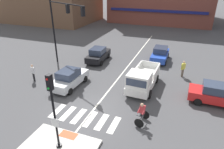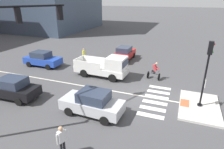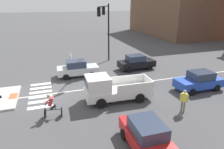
{
  "view_description": "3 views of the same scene",
  "coord_description": "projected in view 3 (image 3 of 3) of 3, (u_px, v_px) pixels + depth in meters",
  "views": [
    {
      "loc": [
        5.9,
        -10.45,
        8.77
      ],
      "look_at": [
        0.22,
        4.44,
        1.22
      ],
      "focal_mm": 32.07,
      "sensor_mm": 36.0,
      "label": 1
    },
    {
      "loc": [
        -13.16,
        -1.98,
        7.22
      ],
      "look_at": [
        0.22,
        3.16,
        1.45
      ],
      "focal_mm": 31.04,
      "sensor_mm": 36.0,
      "label": 2
    },
    {
      "loc": [
        15.96,
        0.54,
        7.17
      ],
      "look_at": [
        1.33,
        5.31,
        1.55
      ],
      "focal_mm": 31.85,
      "sensor_mm": 36.0,
      "label": 3
    }
  ],
  "objects": [
    {
      "name": "cyclist",
      "position": [
        52.0,
        105.0,
        12.87
      ],
      "size": [
        0.82,
        1.18,
        1.68
      ],
      "color": "black",
      "rests_on": "ground"
    },
    {
      "name": "crosswalk_stripe_c",
      "position": [
        41.0,
        92.0,
        16.82
      ],
      "size": [
        0.44,
        1.8,
        0.01
      ],
      "primitive_type": "cube",
      "color": "silver",
      "rests_on": "ground"
    },
    {
      "name": "building_far_block",
      "position": [
        177.0,
        7.0,
        45.84
      ],
      "size": [
        22.21,
        14.71,
        12.23
      ],
      "color": "brown",
      "rests_on": "ground"
    },
    {
      "name": "crosswalk_stripe_b",
      "position": [
        41.0,
        88.0,
        17.62
      ],
      "size": [
        0.44,
        1.8,
        0.01
      ],
      "primitive_type": "cube",
      "color": "silver",
      "rests_on": "ground"
    },
    {
      "name": "traffic_light_mast",
      "position": [
        106.0,
        23.0,
        22.6
      ],
      "size": [
        5.6,
        2.83,
        7.0
      ],
      "color": "black",
      "rests_on": "ground"
    },
    {
      "name": "car_black_westbound_far",
      "position": [
        136.0,
        62.0,
        22.31
      ],
      "size": [
        2.0,
        4.18,
        1.64
      ],
      "color": "black",
      "rests_on": "ground"
    },
    {
      "name": "crosswalk_stripe_f",
      "position": [
        40.0,
        107.0,
        14.41
      ],
      "size": [
        0.44,
        1.8,
        0.01
      ],
      "primitive_type": "cube",
      "color": "silver",
      "rests_on": "ground"
    },
    {
      "name": "tactile_pad_front",
      "position": [
        13.0,
        96.0,
        15.77
      ],
      "size": [
        1.1,
        0.6,
        0.01
      ],
      "primitive_type": "cube",
      "color": "#DB5B38",
      "rests_on": "traffic_island"
    },
    {
      "name": "ground_plane",
      "position": [
        47.0,
        93.0,
        16.55
      ],
      "size": [
        300.0,
        300.0,
        0.0
      ],
      "primitive_type": "plane",
      "color": "#474749"
    },
    {
      "name": "car_blue_eastbound_far",
      "position": [
        199.0,
        81.0,
        17.06
      ],
      "size": [
        1.86,
        4.11,
        1.64
      ],
      "color": "#2347B7",
      "rests_on": "ground"
    },
    {
      "name": "crosswalk_stripe_a",
      "position": [
        41.0,
        84.0,
        18.42
      ],
      "size": [
        0.44,
        1.8,
        0.01
      ],
      "primitive_type": "cube",
      "color": "silver",
      "rests_on": "ground"
    },
    {
      "name": "traffic_island",
      "position": [
        0.0,
        99.0,
        15.51
      ],
      "size": [
        4.26,
        2.65,
        0.15
      ],
      "primitive_type": "cube",
      "color": "beige",
      "rests_on": "ground"
    },
    {
      "name": "pedestrian_at_curb_left",
      "position": [
        70.0,
        58.0,
        23.44
      ],
      "size": [
        0.52,
        0.34,
        1.67
      ],
      "color": "black",
      "rests_on": "ground"
    },
    {
      "name": "car_silver_westbound_near",
      "position": [
        77.0,
        69.0,
        20.2
      ],
      "size": [
        1.95,
        4.16,
        1.64
      ],
      "color": "silver",
      "rests_on": "ground"
    },
    {
      "name": "crosswalk_stripe_e",
      "position": [
        41.0,
        101.0,
        15.21
      ],
      "size": [
        0.44,
        1.8,
        0.01
      ],
      "primitive_type": "cube",
      "color": "silver",
      "rests_on": "ground"
    },
    {
      "name": "lane_centre_line",
      "position": [
        154.0,
        80.0,
        19.29
      ],
      "size": [
        0.14,
        28.0,
        0.01
      ],
      "primitive_type": "cube",
      "color": "silver",
      "rests_on": "ground"
    },
    {
      "name": "pickup_truck_white_eastbound_mid",
      "position": [
        112.0,
        89.0,
        15.07
      ],
      "size": [
        2.2,
        5.16,
        2.08
      ],
      "color": "white",
      "rests_on": "ground"
    },
    {
      "name": "crosswalk_stripe_d",
      "position": [
        41.0,
        96.0,
        16.02
      ],
      "size": [
        0.44,
        1.8,
        0.01
      ],
      "primitive_type": "cube",
      "color": "silver",
      "rests_on": "ground"
    },
    {
      "name": "pedestrian_waiting_far_side",
      "position": [
        184.0,
        99.0,
        13.44
      ],
      "size": [
        0.4,
        0.43,
        1.67
      ],
      "color": "#6B6051",
      "rests_on": "ground"
    },
    {
      "name": "car_red_cross_right",
      "position": [
        148.0,
        138.0,
        9.91
      ],
      "size": [
        4.14,
        1.91,
        1.64
      ],
      "color": "red",
      "rests_on": "ground"
    }
  ]
}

